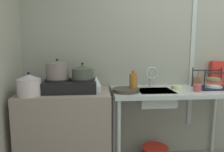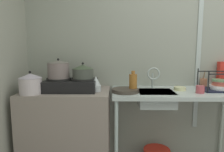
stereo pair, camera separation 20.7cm
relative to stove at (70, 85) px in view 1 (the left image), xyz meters
The scene contains 18 objects.
wall_back 1.62m from the stove, 12.13° to the left, with size 5.05×0.10×2.42m, color #959A90.
wall_metal_strip 1.51m from the stove, 11.01° to the left, with size 0.05×0.01×1.94m, color #B1C0C0.
counter_concrete 0.50m from the stove, behind, with size 0.90×0.57×0.87m, color gray.
counter_sink 1.11m from the stove, ahead, with size 1.34×0.57×0.87m.
stove is the anchor object (origin of this frame).
pot_on_left_burner 0.20m from the stove, behind, with size 0.23×0.23×0.21m.
pot_on_right_burner 0.19m from the stove, ahead, with size 0.22×0.22×0.16m.
pot_beside_stove 0.40m from the stove, 155.48° to the right, with size 0.22×0.22×0.22m.
percolator 0.27m from the stove, ahead, with size 0.10×0.10×0.16m.
sink_basin 0.89m from the stove, ahead, with size 0.36×0.33×0.15m, color #B1C0C0.
faucet 0.89m from the stove, ahead, with size 0.14×0.08×0.24m.
frying_pan 0.57m from the stove, ahead, with size 0.28×0.28×0.04m, color #3D352E.
dish_rack 1.56m from the stove, ahead, with size 0.37×0.28×0.22m.
cup_by_rack 1.31m from the stove, ahead, with size 0.08×0.08×0.07m, color #B24853.
small_bowl_on_drainboard 1.15m from the stove, ahead, with size 0.12×0.12×0.04m, color beige.
bottle_by_sink 0.65m from the stove, ahead, with size 0.08×0.08×0.21m.
cereal_box 1.75m from the stove, ahead, with size 0.18×0.08×0.29m, color red.
utensil_jar 1.50m from the stove, ahead, with size 0.07×0.07×0.19m.
Camera 1 is at (-1.31, -0.81, 1.30)m, focal length 32.07 mm.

